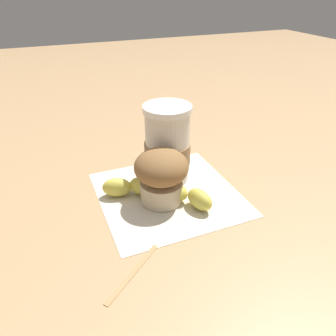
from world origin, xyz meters
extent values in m
plane|color=tan|center=(0.00, 0.00, 0.00)|extent=(3.00, 3.00, 0.00)
cube|color=beige|center=(0.00, 0.00, 0.00)|extent=(0.23, 0.23, 0.00)
cylinder|color=silver|center=(-0.05, 0.02, 0.07)|extent=(0.08, 0.08, 0.13)
cylinder|color=white|center=(-0.05, 0.02, 0.14)|extent=(0.08, 0.08, 0.01)
cylinder|color=#997551|center=(-0.05, 0.02, 0.05)|extent=(0.08, 0.08, 0.04)
cylinder|color=beige|center=(0.01, -0.02, 0.02)|extent=(0.07, 0.07, 0.03)
ellipsoid|color=olive|center=(0.01, -0.02, 0.06)|extent=(0.09, 0.09, 0.06)
ellipsoid|color=#D6CC4C|center=(0.06, 0.03, 0.02)|extent=(0.05, 0.04, 0.03)
ellipsoid|color=#D6CC4C|center=(0.02, 0.00, 0.02)|extent=(0.07, 0.06, 0.03)
ellipsoid|color=#D6CC4C|center=(-0.01, -0.04, 0.02)|extent=(0.06, 0.07, 0.03)
ellipsoid|color=#D6CC4C|center=(-0.03, -0.08, 0.02)|extent=(0.04, 0.05, 0.03)
cube|color=pink|center=(-0.16, 0.09, 0.00)|extent=(0.03, 0.05, 0.01)
cube|color=tan|center=(0.14, -0.11, 0.00)|extent=(0.07, 0.09, 0.00)
camera|label=1|loc=(0.43, -0.18, 0.33)|focal=35.00mm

